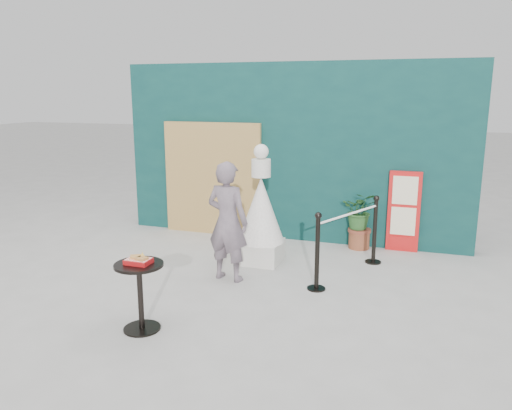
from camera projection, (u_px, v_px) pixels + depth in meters
name	position (u px, v px, depth m)	size (l,w,h in m)	color
ground	(224.00, 308.00, 5.94)	(60.00, 60.00, 0.00)	#ADAAA5
back_wall	(292.00, 153.00, 8.52)	(6.00, 0.30, 3.00)	#0A3030
bamboo_fence	(212.00, 179.00, 8.87)	(1.80, 0.08, 2.00)	tan
woman	(228.00, 222.00, 6.68)	(0.60, 0.39, 1.63)	slate
menu_board	(404.00, 212.00, 7.94)	(0.50, 0.07, 1.30)	red
statue	(261.00, 215.00, 7.39)	(0.70, 0.70, 1.78)	silver
cafe_table	(140.00, 286.00, 5.30)	(0.52, 0.52, 0.75)	black
food_basket	(139.00, 260.00, 5.23)	(0.26, 0.19, 0.11)	#AB1214
planter	(360.00, 216.00, 8.09)	(0.56, 0.48, 0.95)	brown
stanchion_barrier	(348.00, 241.00, 6.90)	(0.84, 1.54, 1.03)	black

